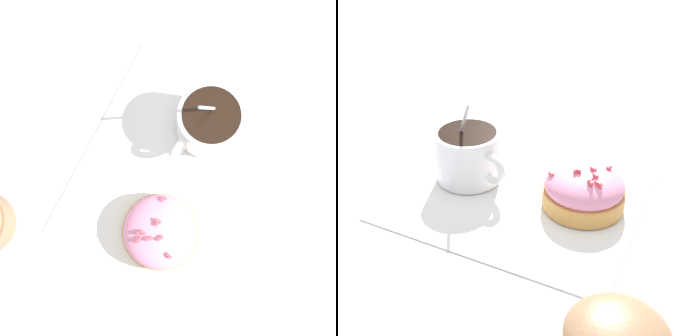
% 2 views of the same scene
% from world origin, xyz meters
% --- Properties ---
extents(ground_plane, '(3.00, 3.00, 0.00)m').
position_xyz_m(ground_plane, '(0.00, 0.00, 0.00)').
color(ground_plane, '#B2B2B7').
extents(paper_napkin, '(0.28, 0.25, 0.00)m').
position_xyz_m(paper_napkin, '(0.00, 0.00, 0.00)').
color(paper_napkin, white).
rests_on(paper_napkin, ground_plane).
extents(coffee_cup, '(0.10, 0.08, 0.11)m').
position_xyz_m(coffee_cup, '(0.07, 0.00, 0.04)').
color(coffee_cup, white).
rests_on(coffee_cup, paper_napkin).
extents(frosted_pastry, '(0.09, 0.09, 0.05)m').
position_xyz_m(frosted_pastry, '(-0.07, -0.01, 0.02)').
color(frosted_pastry, '#D19347').
rests_on(frosted_pastry, paper_napkin).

